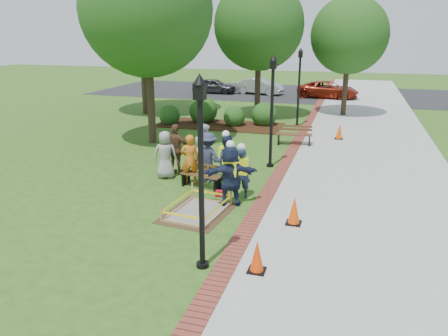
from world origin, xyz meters
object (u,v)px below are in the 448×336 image
(cone_front, at_px, (257,257))
(hivis_worker_a, at_px, (230,174))
(hivis_worker_c, at_px, (226,160))
(bench_near, at_px, (202,180))
(wet_concrete_pad, at_px, (198,206))
(hivis_worker_b, at_px, (241,171))
(lamp_near, at_px, (201,160))

(cone_front, distance_m, hivis_worker_a, 3.98)
(hivis_worker_a, height_order, hivis_worker_c, hivis_worker_a)
(bench_near, bearing_deg, cone_front, -58.38)
(bench_near, distance_m, hivis_worker_a, 2.00)
(wet_concrete_pad, distance_m, bench_near, 2.22)
(cone_front, height_order, hivis_worker_c, hivis_worker_c)
(hivis_worker_b, bearing_deg, wet_concrete_pad, -118.68)
(lamp_near, xyz_separation_m, hivis_worker_b, (-0.26, 4.43, -1.60))
(hivis_worker_a, bearing_deg, wet_concrete_pad, -129.90)
(bench_near, xyz_separation_m, lamp_near, (1.77, -4.96, 2.23))
(bench_near, height_order, cone_front, bench_near)
(hivis_worker_a, xyz_separation_m, hivis_worker_c, (-0.56, 1.44, -0.02))
(cone_front, bearing_deg, hivis_worker_a, 114.40)
(bench_near, relative_size, hivis_worker_c, 0.76)
(hivis_worker_a, height_order, hivis_worker_b, hivis_worker_a)
(hivis_worker_a, bearing_deg, lamp_near, -83.66)
(hivis_worker_c, bearing_deg, bench_near, -167.53)
(hivis_worker_b, relative_size, hivis_worker_c, 0.90)
(bench_near, distance_m, cone_front, 5.68)
(lamp_near, bearing_deg, wet_concrete_pad, 111.84)
(bench_near, height_order, lamp_near, lamp_near)
(bench_near, xyz_separation_m, hivis_worker_a, (1.35, -1.26, 0.75))
(wet_concrete_pad, height_order, bench_near, bench_near)
(lamp_near, relative_size, hivis_worker_a, 2.11)
(wet_concrete_pad, relative_size, cone_front, 3.25)
(wet_concrete_pad, height_order, hivis_worker_c, hivis_worker_c)
(bench_near, relative_size, hivis_worker_a, 0.74)
(hivis_worker_b, bearing_deg, hivis_worker_c, 135.04)
(wet_concrete_pad, relative_size, hivis_worker_a, 1.22)
(bench_near, xyz_separation_m, hivis_worker_c, (0.80, 0.18, 0.73))
(hivis_worker_c, bearing_deg, cone_front, -66.50)
(wet_concrete_pad, distance_m, hivis_worker_a, 1.36)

